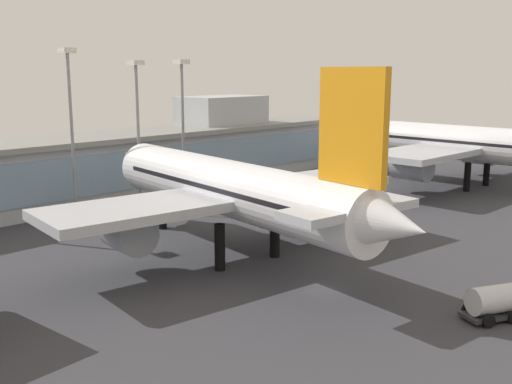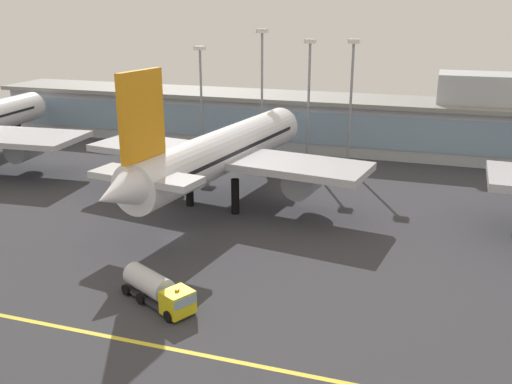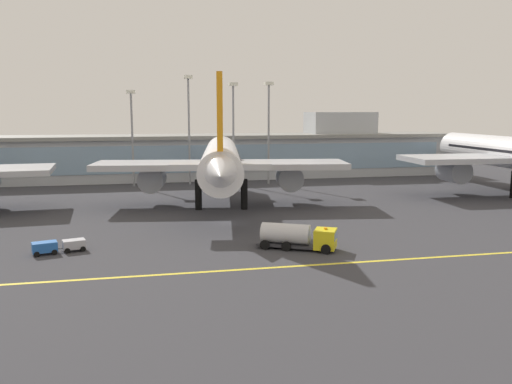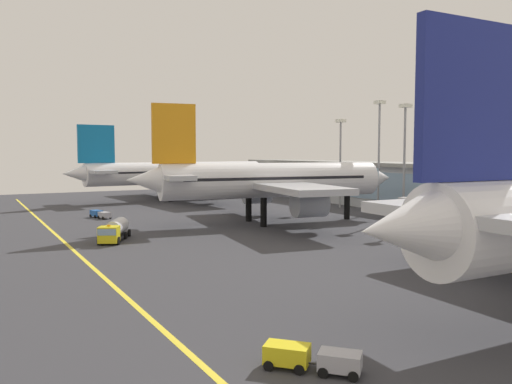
% 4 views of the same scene
% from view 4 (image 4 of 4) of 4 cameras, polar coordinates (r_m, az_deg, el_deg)
% --- Properties ---
extents(ground_plane, '(180.00, 180.00, 0.00)m').
position_cam_4_polar(ground_plane, '(87.37, -6.29, -3.92)').
color(ground_plane, '#38383D').
extents(taxiway_centreline_stripe, '(144.00, 0.50, 0.01)m').
position_cam_4_polar(taxiway_centreline_stripe, '(81.41, -20.73, -4.79)').
color(taxiway_centreline_stripe, yellow).
rests_on(taxiway_centreline_stripe, ground).
extents(terminal_building, '(125.83, 14.00, 15.47)m').
position_cam_4_polar(terminal_building, '(114.86, 18.10, 0.71)').
color(terminal_building, '#ADB2B7').
rests_on(terminal_building, ground).
extents(airliner_near_left, '(49.01, 58.50, 19.12)m').
position_cam_4_polar(airliner_near_left, '(138.31, -8.71, 2.03)').
color(airliner_near_left, black).
rests_on(airliner_near_left, ground).
extents(airliner_near_right, '(42.35, 50.36, 20.51)m').
position_cam_4_polar(airliner_near_right, '(91.70, 1.70, 1.22)').
color(airliner_near_right, black).
rests_on(airliner_near_right, ground).
extents(fuel_tanker_truck, '(9.14, 6.36, 2.90)m').
position_cam_4_polar(fuel_tanker_truck, '(76.60, -15.33, -4.09)').
color(fuel_tanker_truck, black).
rests_on(fuel_tanker_truck, ground).
extents(baggage_tug_near, '(5.80, 3.09, 1.40)m').
position_cam_4_polar(baggage_tug_near, '(103.56, -16.77, -2.33)').
color(baggage_tug_near, black).
rests_on(baggage_tug_near, ground).
extents(service_truck_far, '(5.13, 4.96, 1.40)m').
position_cam_4_polar(service_truck_far, '(31.55, 6.05, -17.65)').
color(service_truck_far, black).
rests_on(service_truck_far, ground).
extents(apron_light_mast_west, '(1.80, 1.80, 21.87)m').
position_cam_4_polar(apron_light_mast_west, '(96.69, 18.85, 5.28)').
color(apron_light_mast_west, gray).
rests_on(apron_light_mast_west, ground).
extents(apron_light_mast_centre, '(1.80, 1.80, 23.18)m').
position_cam_4_polar(apron_light_mast_centre, '(110.66, 13.38, 5.64)').
color(apron_light_mast_centre, gray).
rests_on(apron_light_mast_centre, ground).
extents(apron_light_mast_east, '(1.80, 1.80, 21.68)m').
position_cam_4_polar(apron_light_mast_east, '(102.52, 16.03, 5.23)').
color(apron_light_mast_east, gray).
rests_on(apron_light_mast_east, ground).
extents(apron_light_mast_far_east, '(1.80, 1.80, 19.99)m').
position_cam_4_polar(apron_light_mast_far_east, '(119.23, 9.27, 4.75)').
color(apron_light_mast_far_east, gray).
rests_on(apron_light_mast_far_east, ground).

